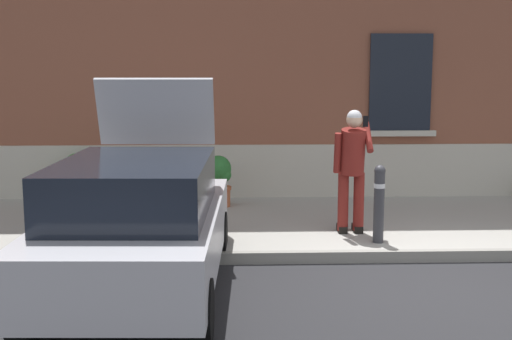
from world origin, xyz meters
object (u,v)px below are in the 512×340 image
Objects in this scene: bollard_far_left at (92,203)px; person_on_phone at (352,163)px; hatchback_car_silver at (138,222)px; bollard_near_person at (379,201)px; planter_terracotta at (219,179)px; planter_olive at (78,177)px.

bollard_far_left is 0.60× the size of person_on_phone.
hatchback_car_silver is 3.95× the size of bollard_far_left.
hatchback_car_silver reaches higher than bollard_far_left.
person_on_phone reaches higher than bollard_near_person.
hatchback_car_silver reaches higher than planter_terracotta.
planter_olive is at bearing 170.87° from planter_terracotta.
bollard_near_person reaches higher than planter_terracotta.
person_on_phone is (3.50, 0.49, 0.44)m from bollard_far_left.
person_on_phone is at bearing 7.99° from bollard_far_left.
planter_olive is (-1.63, 4.34, -0.19)m from hatchback_car_silver.
bollard_near_person is at bearing 0.00° from bollard_far_left.
planter_olive is 1.00× the size of planter_terracotta.
bollard_far_left is 1.22× the size of planter_terracotta.
bollard_near_person and bollard_far_left have the same top height.
planter_olive is at bearing 110.58° from hatchback_car_silver.
hatchback_car_silver is at bearing -153.33° from bollard_near_person.
person_on_phone is at bearing -28.66° from planter_olive.
bollard_near_person is (2.97, 1.49, -0.09)m from hatchback_car_silver.
person_on_phone is at bearing 119.63° from bollard_near_person.
hatchback_car_silver is 3.32m from bollard_near_person.
bollard_far_left is at bearing 118.43° from hatchback_car_silver.
bollard_far_left is at bearing -73.89° from planter_olive.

